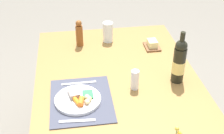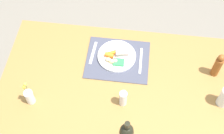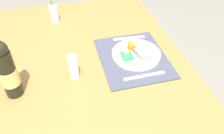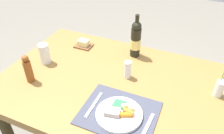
% 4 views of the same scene
% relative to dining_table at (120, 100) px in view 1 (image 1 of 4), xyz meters
% --- Properties ---
extents(dining_table, '(1.56, 0.97, 0.75)m').
position_rel_dining_table_xyz_m(dining_table, '(0.00, 0.00, 0.00)').
color(dining_table, olive).
rests_on(dining_table, ground_plane).
extents(placemat, '(0.40, 0.33, 0.01)m').
position_rel_dining_table_xyz_m(placemat, '(0.07, -0.22, 0.08)').
color(placemat, '#3E404F').
rests_on(placemat, dining_table).
extents(dinner_plate, '(0.25, 0.25, 0.05)m').
position_rel_dining_table_xyz_m(dinner_plate, '(0.08, -0.24, 0.10)').
color(dinner_plate, white).
rests_on(dinner_plate, placemat).
extents(fork, '(0.02, 0.20, 0.00)m').
position_rel_dining_table_xyz_m(fork, '(-0.08, -0.23, 0.09)').
color(fork, silver).
rests_on(fork, placemat).
extents(knife, '(0.03, 0.18, 0.00)m').
position_rel_dining_table_xyz_m(knife, '(0.24, -0.25, 0.09)').
color(knife, silver).
rests_on(knife, placemat).
extents(butter_dish, '(0.13, 0.10, 0.06)m').
position_rel_dining_table_xyz_m(butter_dish, '(-0.44, 0.30, 0.10)').
color(butter_dish, brown).
rests_on(butter_dish, dining_table).
extents(pepper_mill, '(0.05, 0.05, 0.19)m').
position_rel_dining_table_xyz_m(pepper_mill, '(-0.54, -0.19, 0.17)').
color(pepper_mill, brown).
rests_on(pepper_mill, dining_table).
extents(water_tumbler, '(0.07, 0.07, 0.14)m').
position_rel_dining_table_xyz_m(water_tumbler, '(-0.58, 0.01, 0.14)').
color(water_tumbler, silver).
rests_on(water_tumbler, dining_table).
extents(salt_shaker, '(0.04, 0.04, 0.12)m').
position_rel_dining_table_xyz_m(salt_shaker, '(0.01, 0.08, 0.14)').
color(salt_shaker, white).
rests_on(salt_shaker, dining_table).
extents(wine_bottle, '(0.07, 0.07, 0.32)m').
position_rel_dining_table_xyz_m(wine_bottle, '(-0.03, 0.34, 0.21)').
color(wine_bottle, black).
rests_on(wine_bottle, dining_table).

